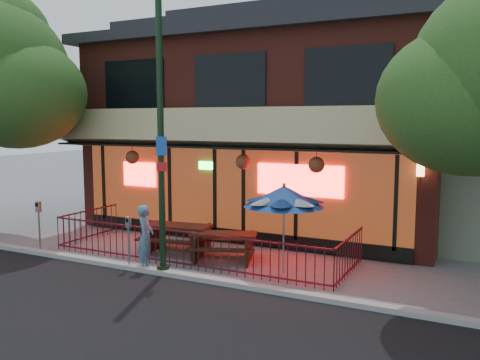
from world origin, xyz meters
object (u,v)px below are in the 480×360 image
(picnic_table_right, at_px, (224,243))
(parking_meter_far, at_px, (39,218))
(street_light, at_px, (161,148))
(parking_meter_near, at_px, (129,234))
(patio_umbrella, at_px, (284,196))
(picnic_table_left, at_px, (177,234))
(pedestrian, at_px, (146,237))

(picnic_table_right, bearing_deg, parking_meter_far, -161.53)
(parking_meter_far, bearing_deg, street_light, -0.03)
(parking_meter_near, height_order, parking_meter_far, parking_meter_far)
(picnic_table_right, bearing_deg, patio_umbrella, -8.84)
(picnic_table_left, relative_size, parking_meter_far, 1.40)
(pedestrian, distance_m, parking_meter_near, 0.44)
(picnic_table_left, xyz_separation_m, patio_umbrella, (3.46, -0.41, 1.40))
(picnic_table_left, height_order, pedestrian, pedestrian)
(street_light, relative_size, patio_umbrella, 3.07)
(picnic_table_right, bearing_deg, pedestrian, -131.67)
(parking_meter_far, bearing_deg, picnic_table_left, 27.53)
(patio_umbrella, height_order, parking_meter_far, patio_umbrella)
(parking_meter_near, bearing_deg, parking_meter_far, 178.61)
(patio_umbrella, distance_m, parking_meter_near, 4.08)
(pedestrian, height_order, parking_meter_far, pedestrian)
(picnic_table_right, relative_size, patio_umbrella, 0.94)
(picnic_table_left, bearing_deg, picnic_table_right, -4.23)
(picnic_table_right, bearing_deg, street_light, -115.10)
(street_light, height_order, parking_meter_near, street_light)
(street_light, xyz_separation_m, patio_umbrella, (2.66, 1.41, -1.20))
(picnic_table_right, xyz_separation_m, parking_meter_near, (-1.80, -1.78, 0.42))
(pedestrian, bearing_deg, patio_umbrella, -93.13)
(patio_umbrella, relative_size, pedestrian, 1.36)
(picnic_table_right, distance_m, parking_meter_far, 5.39)
(patio_umbrella, height_order, pedestrian, patio_umbrella)
(patio_umbrella, xyz_separation_m, parking_meter_near, (-3.66, -1.49, -1.02))
(picnic_table_left, height_order, parking_meter_far, parking_meter_far)
(picnic_table_right, xyz_separation_m, parking_meter_far, (-5.09, -1.70, 0.52))
(patio_umbrella, relative_size, parking_meter_far, 1.50)
(street_light, xyz_separation_m, parking_meter_far, (-4.29, 0.00, -2.12))
(patio_umbrella, relative_size, parking_meter_near, 1.67)
(street_light, height_order, picnic_table_right, street_light)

